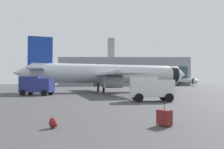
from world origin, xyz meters
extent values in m
cylinder|color=silver|center=(-0.28, 39.75, 3.70)|extent=(29.93, 11.63, 3.80)
cone|color=silver|center=(15.34, 44.05, 3.70)|extent=(3.27, 4.12, 3.61)
cone|color=silver|center=(-16.28, 35.34, 3.70)|extent=(3.99, 4.15, 3.42)
cylinder|color=black|center=(13.22, 43.47, 3.70)|extent=(2.38, 4.11, 3.88)
cube|color=silver|center=(-3.37, 47.20, 3.40)|extent=(8.88, 16.70, 0.36)
cube|color=silver|center=(0.88, 31.77, 3.40)|extent=(8.88, 16.70, 0.36)
cylinder|color=gray|center=(-2.70, 44.79, 2.10)|extent=(3.67, 2.97, 2.20)
cylinder|color=gray|center=(0.22, 34.18, 2.10)|extent=(3.67, 2.97, 2.20)
cube|color=#193899|center=(-13.29, 36.16, 7.30)|extent=(4.34, 1.52, 6.40)
cube|color=silver|center=(-14.63, 39.12, 4.30)|extent=(4.10, 6.48, 0.24)
cube|color=silver|center=(-12.92, 32.95, 4.30)|extent=(4.10, 6.48, 0.24)
cylinder|color=black|center=(11.29, 42.94, 0.90)|extent=(0.36, 0.36, 1.80)
cylinder|color=black|center=(-2.84, 41.53, 0.90)|extent=(0.44, 0.44, 1.80)
cylinder|color=black|center=(-1.57, 36.91, 0.90)|extent=(0.44, 0.44, 1.80)
cylinder|color=white|center=(38.01, 109.74, 2.55)|extent=(9.20, 20.41, 2.62)
cone|color=white|center=(41.65, 99.18, 2.55)|extent=(2.89, 2.37, 2.49)
cone|color=white|center=(34.29, 120.56, 2.55)|extent=(2.95, 2.85, 2.36)
cylinder|color=black|center=(41.15, 100.61, 2.55)|extent=(2.84, 1.78, 2.67)
cube|color=white|center=(43.00, 112.18, 2.34)|extent=(11.51, 6.72, 0.25)
cube|color=white|center=(32.57, 108.59, 2.34)|extent=(11.51, 6.72, 0.25)
cylinder|color=gray|center=(41.37, 111.62, 1.45)|extent=(2.15, 2.58, 1.52)
cylinder|color=gray|center=(34.20, 109.15, 1.45)|extent=(2.15, 2.58, 1.52)
cube|color=red|center=(34.99, 118.54, 5.03)|extent=(1.22, 2.95, 4.41)
cube|color=white|center=(36.96, 119.58, 2.96)|extent=(4.49, 3.04, 0.17)
cube|color=white|center=(32.79, 118.14, 2.96)|extent=(4.49, 3.04, 0.17)
cylinder|color=black|center=(40.70, 101.91, 0.62)|extent=(0.25, 0.25, 1.24)
cylinder|color=black|center=(39.13, 111.58, 0.62)|extent=(0.30, 0.30, 1.24)
cylinder|color=black|center=(36.00, 110.50, 0.62)|extent=(0.30, 0.30, 1.24)
cube|color=navy|center=(-9.99, 29.18, 1.52)|extent=(1.99, 2.43, 2.04)
cube|color=#1E232D|center=(-9.28, 29.07, 2.00)|extent=(0.38, 1.97, 0.84)
cube|color=navy|center=(-12.36, 29.54, 1.70)|extent=(3.42, 2.65, 2.40)
cylinder|color=black|center=(-9.69, 30.30, 0.45)|extent=(0.92, 0.35, 0.90)
cylinder|color=black|center=(-10.04, 28.03, 0.45)|extent=(0.92, 0.35, 0.90)
cylinder|color=black|center=(-13.02, 30.81, 0.45)|extent=(0.92, 0.35, 0.90)
cylinder|color=black|center=(-13.36, 28.53, 0.45)|extent=(0.92, 0.35, 0.90)
cube|color=white|center=(5.37, 19.30, 1.39)|extent=(1.83, 2.06, 1.78)
cube|color=#1E232D|center=(6.12, 19.33, 1.81)|extent=(0.14, 1.80, 0.74)
cube|color=white|center=(3.17, 19.23, 1.55)|extent=(2.71, 2.09, 2.10)
cylinder|color=black|center=(5.55, 20.36, 0.45)|extent=(0.91, 0.25, 0.90)
cylinder|color=black|center=(5.62, 18.26, 0.45)|extent=(0.91, 0.25, 0.90)
cylinder|color=black|center=(2.47, 20.26, 0.45)|extent=(0.91, 0.25, 0.90)
cylinder|color=black|center=(2.55, 18.16, 0.45)|extent=(0.91, 0.25, 0.90)
cube|color=#F2590C|center=(6.99, 40.82, 0.02)|extent=(0.44, 0.44, 0.04)
cone|color=#F2590C|center=(6.99, 40.82, 0.37)|extent=(0.36, 0.36, 0.66)
cylinder|color=white|center=(6.99, 40.82, 0.40)|extent=(0.23, 0.23, 0.10)
cube|color=#F2590C|center=(-13.16, 38.47, 0.02)|extent=(0.44, 0.44, 0.04)
cone|color=#F2590C|center=(-13.16, 38.47, 0.43)|extent=(0.36, 0.36, 0.78)
cylinder|color=white|center=(-13.16, 38.47, 0.47)|extent=(0.23, 0.23, 0.10)
cube|color=maroon|center=(2.14, 6.60, 0.39)|extent=(0.71, 0.75, 0.70)
cylinder|color=black|center=(2.14, 6.60, 0.92)|extent=(0.02, 0.02, 0.36)
cylinder|color=black|center=(2.00, 6.77, 0.04)|extent=(0.08, 0.07, 0.08)
cylinder|color=black|center=(2.28, 6.42, 0.04)|extent=(0.08, 0.07, 0.08)
ellipsoid|color=maroon|center=(-2.89, 6.17, 0.24)|extent=(0.32, 0.40, 0.48)
ellipsoid|color=maroon|center=(-2.75, 6.17, 0.17)|extent=(0.12, 0.28, 0.24)
cube|color=gray|center=(7.50, 120.41, 7.78)|extent=(71.67, 18.58, 15.57)
cube|color=#334756|center=(7.50, 111.07, 7.01)|extent=(68.08, 0.10, 7.01)
cylinder|color=gray|center=(0.43, 120.41, 21.57)|extent=(4.40, 4.40, 12.00)
camera|label=1|loc=(-0.38, -3.29, 2.03)|focal=34.20mm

